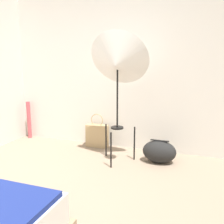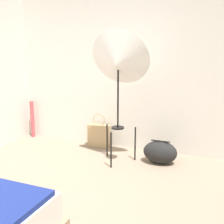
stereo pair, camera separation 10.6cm
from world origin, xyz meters
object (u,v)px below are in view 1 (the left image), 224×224
object	(u,v)px
photo_umbrella	(117,63)
duffel_bag	(159,152)
tote_bag	(97,135)
paper_roll	(29,120)

from	to	relation	value
photo_umbrella	duffel_bag	xyz separation A→B (m)	(0.54, 0.14, -1.15)
photo_umbrella	duffel_bag	distance (m)	1.28
tote_bag	paper_roll	world-z (taller)	paper_roll
photo_umbrella	paper_roll	world-z (taller)	photo_umbrella
duffel_bag	paper_roll	world-z (taller)	paper_roll
tote_bag	duffel_bag	distance (m)	1.06
photo_umbrella	tote_bag	bearing A→B (deg)	137.27
tote_bag	photo_umbrella	bearing A→B (deg)	-42.73
tote_bag	paper_roll	bearing A→B (deg)	178.87
duffel_bag	photo_umbrella	bearing A→B (deg)	-165.20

